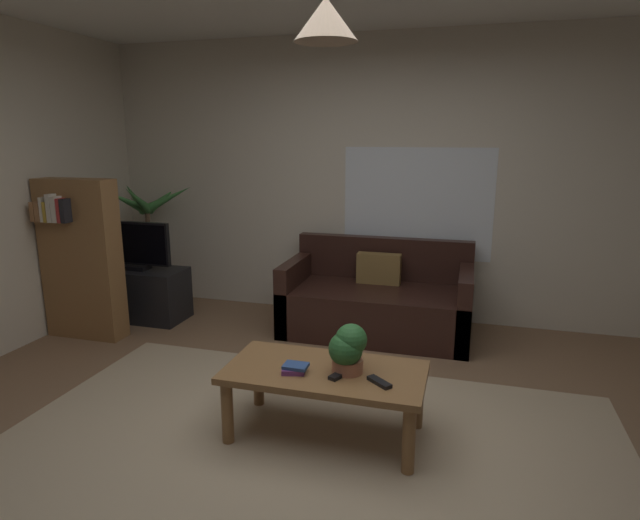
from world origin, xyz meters
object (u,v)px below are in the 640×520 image
(pendant_lamp, at_px, (326,19))
(book_on_table_1, at_px, (296,366))
(potted_plant_on_table, at_px, (348,348))
(coffee_table, at_px, (325,379))
(tv, at_px, (135,245))
(potted_palm_corner, at_px, (150,250))
(tv_stand, at_px, (140,293))
(couch_under_window, at_px, (377,303))
(book_on_table_0, at_px, (293,370))
(remote_on_table_1, at_px, (340,374))
(bookshelf_corner, at_px, (80,258))
(remote_on_table_0, at_px, (379,382))

(pendant_lamp, bearing_deg, book_on_table_1, -149.56)
(book_on_table_1, height_order, potted_plant_on_table, potted_plant_on_table)
(coffee_table, xyz_separation_m, potted_plant_on_table, (0.14, -0.01, 0.22))
(tv, relative_size, potted_palm_corner, 0.56)
(book_on_table_1, xyz_separation_m, tv_stand, (-2.15, 1.61, -0.21))
(pendant_lamp, bearing_deg, couch_under_window, 90.07)
(tv_stand, bearing_deg, potted_plant_on_table, -32.13)
(couch_under_window, height_order, tv, tv)
(book_on_table_1, xyz_separation_m, tv, (-2.15, 1.59, 0.27))
(book_on_table_0, relative_size, tv_stand, 0.14)
(potted_plant_on_table, distance_m, pendant_lamp, 1.75)
(remote_on_table_1, distance_m, bookshelf_corner, 2.81)
(remote_on_table_0, xyz_separation_m, potted_palm_corner, (-2.79, 2.07, 0.14))
(remote_on_table_1, xyz_separation_m, bookshelf_corner, (-2.59, 1.05, 0.28))
(tv_stand, height_order, potted_palm_corner, potted_palm_corner)
(tv, height_order, bookshelf_corner, bookshelf_corner)
(pendant_lamp, bearing_deg, tv_stand, 146.49)
(couch_under_window, distance_m, tv_stand, 2.31)
(coffee_table, distance_m, remote_on_table_1, 0.15)
(tv_stand, distance_m, pendant_lamp, 3.45)
(book_on_table_0, height_order, book_on_table_1, book_on_table_1)
(coffee_table, bearing_deg, book_on_table_0, -150.75)
(couch_under_window, relative_size, coffee_table, 1.42)
(coffee_table, relative_size, book_on_table_0, 9.04)
(couch_under_window, bearing_deg, tv_stand, -173.43)
(book_on_table_0, xyz_separation_m, remote_on_table_1, (0.27, 0.03, -0.00))
(coffee_table, bearing_deg, book_on_table_1, -149.56)
(bookshelf_corner, bearing_deg, book_on_table_1, -24.61)
(remote_on_table_0, height_order, tv, tv)
(couch_under_window, xyz_separation_m, remote_on_table_0, (0.34, -1.89, 0.16))
(book_on_table_0, distance_m, remote_on_table_1, 0.27)
(coffee_table, distance_m, tv_stand, 2.76)
(couch_under_window, bearing_deg, remote_on_table_0, -79.81)
(tv_stand, xyz_separation_m, tv, (-0.00, -0.02, 0.49))
(tv_stand, bearing_deg, remote_on_table_1, -33.43)
(tv, xyz_separation_m, pendant_lamp, (2.30, -1.50, 1.58))
(tv, relative_size, pendant_lamp, 1.58)
(remote_on_table_0, height_order, remote_on_table_1, same)
(remote_on_table_1, xyz_separation_m, tv, (-2.40, 1.56, 0.30))
(couch_under_window, relative_size, remote_on_table_1, 10.32)
(potted_plant_on_table, bearing_deg, tv_stand, 147.87)
(couch_under_window, xyz_separation_m, potted_plant_on_table, (0.14, -1.79, 0.30))
(potted_plant_on_table, xyz_separation_m, pendant_lamp, (-0.14, 0.01, 1.74))
(remote_on_table_0, relative_size, potted_palm_corner, 0.12)
(tv, relative_size, bookshelf_corner, 0.52)
(coffee_table, bearing_deg, pendant_lamp, 38.66)
(coffee_table, height_order, tv, tv)
(couch_under_window, xyz_separation_m, potted_palm_corner, (-2.45, 0.18, 0.30))
(book_on_table_1, distance_m, tv_stand, 2.69)
(couch_under_window, height_order, book_on_table_0, couch_under_window)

